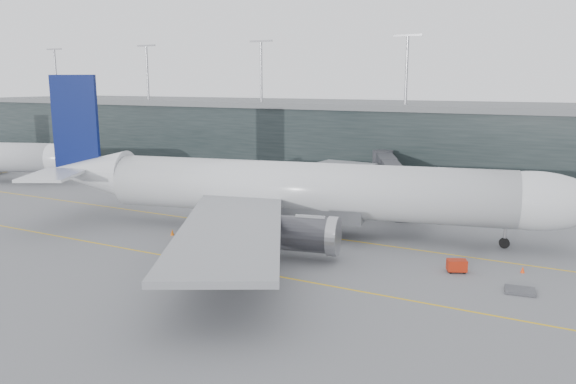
% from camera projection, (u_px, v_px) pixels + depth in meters
% --- Properties ---
extents(ground, '(320.00, 320.00, 0.00)m').
position_uv_depth(ground, '(272.00, 221.00, 81.06)').
color(ground, slate).
rests_on(ground, ground).
extents(taxiline_a, '(160.00, 0.25, 0.02)m').
position_uv_depth(taxiline_a, '(257.00, 228.00, 77.59)').
color(taxiline_a, gold).
rests_on(taxiline_a, ground).
extents(taxiline_b, '(160.00, 0.25, 0.02)m').
position_uv_depth(taxiline_b, '(185.00, 259.00, 63.73)').
color(taxiline_b, gold).
rests_on(taxiline_b, ground).
extents(taxiline_lead_main, '(0.25, 60.00, 0.02)m').
position_uv_depth(taxiline_lead_main, '(355.00, 200.00, 96.08)').
color(taxiline_lead_main, gold).
rests_on(taxiline_lead_main, ground).
extents(taxiline_lead_adj, '(0.25, 60.00, 0.02)m').
position_uv_depth(taxiline_lead_adj, '(39.00, 167.00, 132.92)').
color(taxiline_lead_adj, gold).
rests_on(taxiline_lead_adj, ground).
extents(terminal, '(240.00, 36.00, 29.00)m').
position_uv_depth(terminal, '(395.00, 136.00, 129.85)').
color(terminal, black).
rests_on(terminal, ground).
extents(main_aircraft, '(73.75, 68.20, 20.83)m').
position_uv_depth(main_aircraft, '(300.00, 190.00, 73.68)').
color(main_aircraft, silver).
rests_on(main_aircraft, ground).
extents(jet_bridge, '(20.43, 44.28, 6.61)m').
position_uv_depth(jet_bridge, '(408.00, 173.00, 93.50)').
color(jet_bridge, '#2F3035').
rests_on(jet_bridge, ground).
extents(gse_cart, '(2.35, 1.98, 1.36)m').
position_uv_depth(gse_cart, '(457.00, 265.00, 59.28)').
color(gse_cart, '#A11F0B').
rests_on(gse_cart, ground).
extents(baggage_dolly, '(3.04, 2.56, 0.28)m').
position_uv_depth(baggage_dolly, '(520.00, 291.00, 53.74)').
color(baggage_dolly, '#3D3E43').
rests_on(baggage_dolly, ground).
extents(uld_a, '(2.12, 1.85, 1.68)m').
position_uv_depth(uld_a, '(277.00, 202.00, 90.37)').
color(uld_a, '#3B3C41').
rests_on(uld_a, ground).
extents(uld_b, '(2.65, 2.38, 2.00)m').
position_uv_depth(uld_b, '(299.00, 200.00, 90.46)').
color(uld_b, '#3B3C41').
rests_on(uld_b, ground).
extents(uld_c, '(2.53, 2.23, 1.96)m').
position_uv_depth(uld_c, '(309.00, 203.00, 88.28)').
color(uld_c, '#3B3C41').
rests_on(uld_c, ground).
extents(cone_nose, '(0.44, 0.44, 0.70)m').
position_uv_depth(cone_nose, '(523.00, 270.00, 59.19)').
color(cone_nose, '#FE410E').
rests_on(cone_nose, ground).
extents(cone_wing_stbd, '(0.45, 0.45, 0.71)m').
position_uv_depth(cone_wing_stbd, '(259.00, 262.00, 61.50)').
color(cone_wing_stbd, '#CF500B').
rests_on(cone_wing_stbd, ground).
extents(cone_wing_port, '(0.45, 0.45, 0.72)m').
position_uv_depth(cone_wing_port, '(354.00, 211.00, 85.76)').
color(cone_wing_port, orange).
rests_on(cone_wing_port, ground).
extents(cone_tail, '(0.50, 0.50, 0.80)m').
position_uv_depth(cone_tail, '(172.00, 232.00, 73.69)').
color(cone_tail, '#D75C0B').
rests_on(cone_tail, ground).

